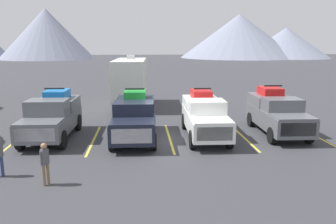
{
  "coord_description": "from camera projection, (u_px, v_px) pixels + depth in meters",
  "views": [
    {
      "loc": [
        -1.47,
        -16.66,
        4.98
      ],
      "look_at": [
        0.0,
        1.55,
        1.2
      ],
      "focal_mm": 36.29,
      "sensor_mm": 36.0,
      "label": 1
    }
  ],
  "objects": [
    {
      "name": "pickup_truck_d",
      "position": [
        277.0,
        112.0,
        18.74
      ],
      "size": [
        2.27,
        5.36,
        2.58
      ],
      "color": "#595B60",
      "rests_on": "ground"
    },
    {
      "name": "lot_stripe_d",
      "position": [
        243.0,
        136.0,
        18.23
      ],
      "size": [
        0.12,
        5.5,
        0.01
      ],
      "primitive_type": "cube",
      "color": "gold",
      "rests_on": "ground"
    },
    {
      "name": "lot_stripe_e",
      "position": [
        313.0,
        135.0,
        18.55
      ],
      "size": [
        0.12,
        5.5,
        0.01
      ],
      "primitive_type": "cube",
      "color": "gold",
      "rests_on": "ground"
    },
    {
      "name": "lot_stripe_a",
      "position": [
        15.0,
        141.0,
        17.3
      ],
      "size": [
        0.12,
        5.5,
        0.01
      ],
      "primitive_type": "cube",
      "color": "gold",
      "rests_on": "ground"
    },
    {
      "name": "camper_trailer_a",
      "position": [
        130.0,
        80.0,
        26.18
      ],
      "size": [
        2.62,
        7.69,
        3.96
      ],
      "color": "silver",
      "rests_on": "ground"
    },
    {
      "name": "lot_stripe_b",
      "position": [
        94.0,
        140.0,
        17.61
      ],
      "size": [
        0.12,
        5.5,
        0.01
      ],
      "primitive_type": "cube",
      "color": "gold",
      "rests_on": "ground"
    },
    {
      "name": "pickup_truck_a",
      "position": [
        52.0,
        116.0,
        17.79
      ],
      "size": [
        2.34,
        5.34,
        2.56
      ],
      "color": "#595B60",
      "rests_on": "ground"
    },
    {
      "name": "pickup_truck_c",
      "position": [
        204.0,
        115.0,
        18.02
      ],
      "size": [
        2.18,
        5.63,
        2.52
      ],
      "color": "white",
      "rests_on": "ground"
    },
    {
      "name": "ground_plane",
      "position": [
        170.0,
        141.0,
        17.38
      ],
      "size": [
        240.0,
        240.0,
        0.0
      ],
      "primitive_type": "plane",
      "color": "#38383D"
    },
    {
      "name": "pickup_truck_b",
      "position": [
        135.0,
        117.0,
        17.71
      ],
      "size": [
        2.34,
        5.55,
        2.54
      ],
      "color": "black",
      "rests_on": "ground"
    },
    {
      "name": "lot_stripe_c",
      "position": [
        170.0,
        138.0,
        17.92
      ],
      "size": [
        0.12,
        5.5,
        0.01
      ],
      "primitive_type": "cube",
      "color": "gold",
      "rests_on": "ground"
    },
    {
      "name": "mountain_ridge",
      "position": [
        137.0,
        35.0,
        105.54
      ],
      "size": [
        128.0,
        37.34,
        16.94
      ],
      "color": "gray",
      "rests_on": "ground"
    },
    {
      "name": "person_c",
      "position": [
        45.0,
        161.0,
        11.86
      ],
      "size": [
        0.29,
        0.29,
        1.55
      ],
      "color": "#726047",
      "rests_on": "ground"
    }
  ]
}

